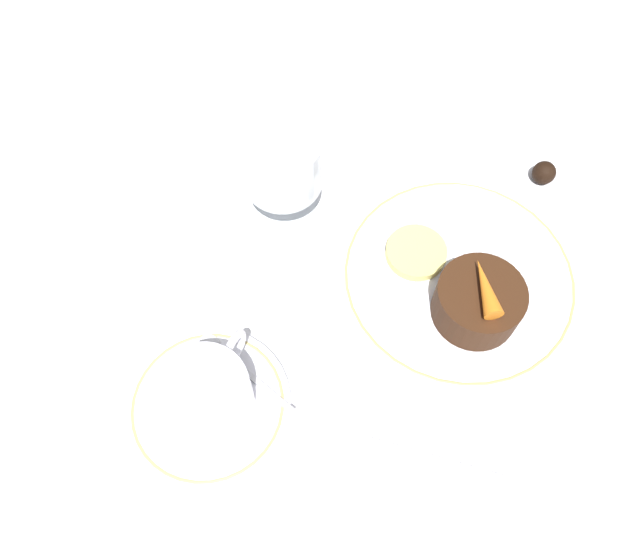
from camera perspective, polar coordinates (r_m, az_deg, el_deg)
The scene contains 11 objects.
ground_plane at distance 0.64m, azimuth 9.46°, elevation 0.10°, with size 3.00×3.00×0.00m, color white.
dinner_plate at distance 0.63m, azimuth 12.49°, elevation -0.33°, with size 0.24×0.24×0.01m.
saucer at distance 0.58m, azimuth -10.15°, elevation -11.75°, with size 0.15×0.15×0.01m.
coffee_cup at distance 0.55m, azimuth -10.49°, elevation -10.97°, with size 0.11×0.08×0.05m.
spoon at distance 0.58m, azimuth -7.70°, elevation -8.11°, with size 0.04×0.11×0.00m.
wine_glass at distance 0.62m, azimuth -3.47°, elevation 9.77°, with size 0.08×0.08×0.11m.
fork at distance 0.57m, azimuth 5.55°, elevation -15.22°, with size 0.05×0.18×0.01m.
dessert_cake at distance 0.59m, azimuth 14.25°, elevation -2.46°, with size 0.08×0.08×0.04m.
carrot_garnish at distance 0.57m, azimuth 14.91°, elevation -1.13°, with size 0.06×0.05×0.02m.
pineapple_slice at distance 0.63m, azimuth 8.78°, elevation 2.00°, with size 0.06×0.06×0.01m.
chocolate_truffle at distance 0.72m, azimuth 19.80°, elevation 8.75°, with size 0.03×0.03×0.03m.
Camera 1 is at (-0.31, -0.04, 0.55)m, focal length 35.00 mm.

